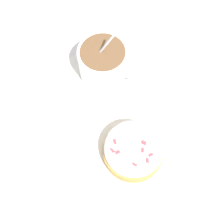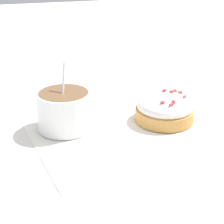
# 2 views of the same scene
# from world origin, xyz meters

# --- Properties ---
(ground_plane) EXTENTS (3.00, 3.00, 0.00)m
(ground_plane) POSITION_xyz_m (0.00, 0.00, 0.00)
(ground_plane) COLOR silver
(paper_napkin) EXTENTS (0.34, 0.34, 0.00)m
(paper_napkin) POSITION_xyz_m (0.00, 0.00, 0.00)
(paper_napkin) COLOR white
(paper_napkin) RESTS_ON ground_plane
(coffee_cup) EXTENTS (0.10, 0.10, 0.11)m
(coffee_cup) POSITION_xyz_m (0.09, -0.01, 0.04)
(coffee_cup) COLOR white
(coffee_cup) RESTS_ON paper_napkin
(frosted_pastry) EXTENTS (0.10, 0.10, 0.05)m
(frosted_pastry) POSITION_xyz_m (-0.09, 0.01, 0.03)
(frosted_pastry) COLOR #D19347
(frosted_pastry) RESTS_ON paper_napkin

